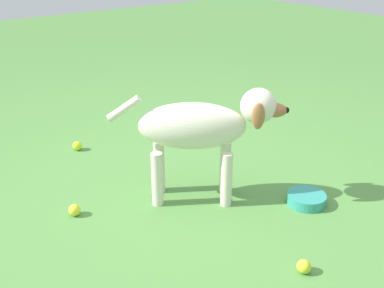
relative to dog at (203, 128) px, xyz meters
name	(u,v)px	position (x,y,z in m)	size (l,w,h in m)	color
ground	(178,212)	(0.20, 0.04, -0.44)	(14.00, 14.00, 0.00)	#548C42
dog	(203,128)	(0.00, 0.00, 0.00)	(0.81, 0.65, 0.67)	silver
tennis_ball_0	(304,266)	(0.04, 0.80, -0.41)	(0.07, 0.07, 0.07)	#CCD930
tennis_ball_1	(77,146)	(0.30, -1.05, -0.41)	(0.07, 0.07, 0.07)	#CAE52A
tennis_ball_2	(75,210)	(0.67, -0.27, -0.41)	(0.07, 0.07, 0.07)	yellow
water_bowl	(306,199)	(-0.43, 0.41, -0.41)	(0.22, 0.22, 0.06)	teal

